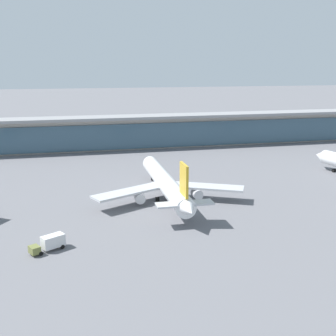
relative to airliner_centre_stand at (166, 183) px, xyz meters
name	(u,v)px	position (x,y,z in m)	size (l,w,h in m)	color
ground_plane	(182,207)	(2.67, -7.66, -4.71)	(1200.00, 1200.00, 0.00)	slate
airliner_centre_stand	(166,183)	(0.00, 0.00, 0.00)	(43.21, 56.02, 14.95)	white
service_truck_near_nose_olive	(50,243)	(-30.96, -27.71, -3.02)	(7.49, 5.57, 3.10)	olive
terminal_building	(135,131)	(2.67, 75.28, 3.16)	(261.85, 12.80, 15.20)	#B2ADA3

